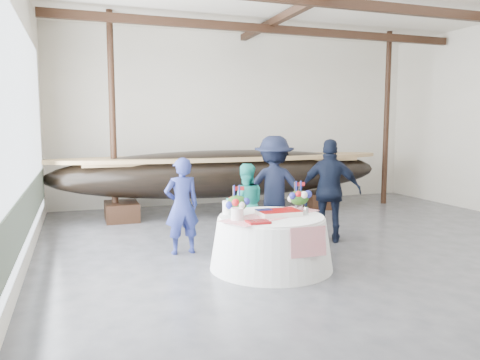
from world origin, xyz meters
name	(u,v)px	position (x,y,z in m)	size (l,w,h in m)	color
floor	(369,260)	(0.00, 0.00, 0.00)	(10.00, 12.00, 0.01)	#3D3D42
wall_back	(242,119)	(0.00, 6.00, 2.25)	(10.00, 0.02, 4.50)	silver
wall_left	(6,112)	(-5.00, 0.00, 2.25)	(0.02, 12.00, 4.50)	silver
pavilion_structure	(349,7)	(0.00, 0.77, 4.00)	(9.80, 11.76, 4.50)	black
open_bay	(23,145)	(-4.95, 1.00, 1.83)	(0.03, 7.00, 3.20)	silver
longboat_display	(226,173)	(-0.94, 4.43, 0.97)	(8.08, 1.62, 1.51)	black
banquet_table	(271,242)	(-1.59, 0.18, 0.39)	(1.82, 1.82, 0.78)	white
tabletop_items	(267,205)	(-1.62, 0.29, 0.93)	(1.75, 1.25, 0.40)	red
guest_woman_blue	(182,206)	(-2.67, 1.36, 0.79)	(0.58, 0.38, 1.58)	navy
guest_woman_teal	(245,205)	(-1.51, 1.53, 0.72)	(0.70, 0.55, 1.44)	teal
guest_man_left	(274,188)	(-0.88, 1.71, 0.95)	(1.23, 0.71, 1.91)	black
guest_man_right	(330,191)	(0.02, 1.27, 0.93)	(1.09, 0.45, 1.85)	black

